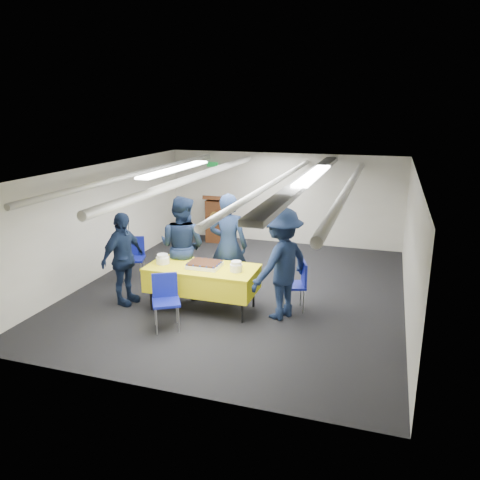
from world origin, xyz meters
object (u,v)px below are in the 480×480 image
at_px(podium, 218,218).
at_px(chair_right, 298,281).
at_px(sailor_b, 182,246).
at_px(chair_left, 134,254).
at_px(sailor_d, 281,264).
at_px(chair_near, 166,295).
at_px(sheet_cake, 204,264).
at_px(sailor_a, 228,246).
at_px(serving_table, 202,278).
at_px(sailor_c, 123,259).

xyz_separation_m(podium, chair_right, (2.81, -3.64, -0.08)).
bearing_deg(sailor_b, chair_left, -12.58).
bearing_deg(sailor_d, chair_near, -31.50).
xyz_separation_m(chair_right, sailor_d, (-0.22, -0.36, 0.40)).
bearing_deg(chair_left, chair_right, -8.31).
height_order(chair_near, chair_left, same).
xyz_separation_m(sheet_cake, chair_right, (1.53, 0.46, -0.29)).
distance_m(chair_right, sailor_a, 1.44).
bearing_deg(podium, sheet_cake, -72.68).
height_order(sheet_cake, sailor_a, sailor_a).
bearing_deg(sailor_a, serving_table, 66.76).
distance_m(podium, chair_near, 5.01).
distance_m(podium, sailor_c, 4.30).
height_order(serving_table, sheet_cake, sheet_cake).
bearing_deg(sheet_cake, sailor_a, 75.64).
xyz_separation_m(podium, chair_near, (0.94, -4.92, -0.08)).
height_order(sheet_cake, sailor_d, sailor_d).
bearing_deg(chair_right, chair_left, 171.69).
distance_m(sheet_cake, sailor_c, 1.47).
distance_m(podium, chair_right, 4.60).
bearing_deg(sailor_d, chair_left, -75.55).
bearing_deg(serving_table, sailor_d, 3.77).
height_order(podium, chair_left, podium).
height_order(sailor_c, sailor_d, sailor_d).
bearing_deg(chair_right, chair_near, -145.65).
distance_m(podium, sailor_b, 3.65).
bearing_deg(sailor_a, podium, -71.66).
xyz_separation_m(sheet_cake, podium, (-1.28, 4.10, -0.20)).
height_order(chair_near, sailor_a, sailor_a).
xyz_separation_m(sailor_a, sailor_b, (-0.83, -0.19, -0.03)).
height_order(sailor_a, sailor_c, sailor_a).
bearing_deg(serving_table, sailor_b, 139.47).
distance_m(chair_near, sailor_d, 1.92).
distance_m(chair_near, chair_left, 2.39).
relative_size(serving_table, chair_right, 2.18).
relative_size(chair_right, sailor_a, 0.45).
xyz_separation_m(sailor_a, sailor_d, (1.12, -0.62, -0.04)).
xyz_separation_m(sheet_cake, chair_near, (-0.34, -0.82, -0.29)).
bearing_deg(sheet_cake, sailor_c, -172.60).
bearing_deg(chair_near, chair_left, 131.87).
distance_m(chair_left, sailor_d, 3.38).
relative_size(serving_table, sailor_d, 1.02).
distance_m(serving_table, chair_left, 2.11).
distance_m(serving_table, sailor_a, 0.85).
bearing_deg(sheet_cake, chair_near, -112.43).
relative_size(podium, chair_right, 1.44).
bearing_deg(sailor_d, serving_table, -56.86).
bearing_deg(sailor_a, sailor_c, 23.79).
relative_size(sailor_c, sailor_d, 0.89).
bearing_deg(sailor_c, podium, 9.40).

